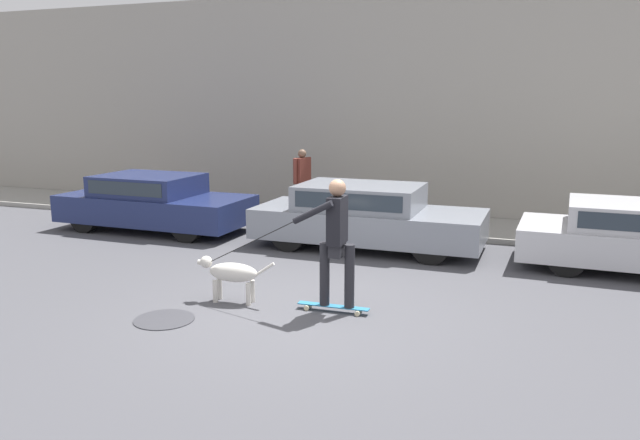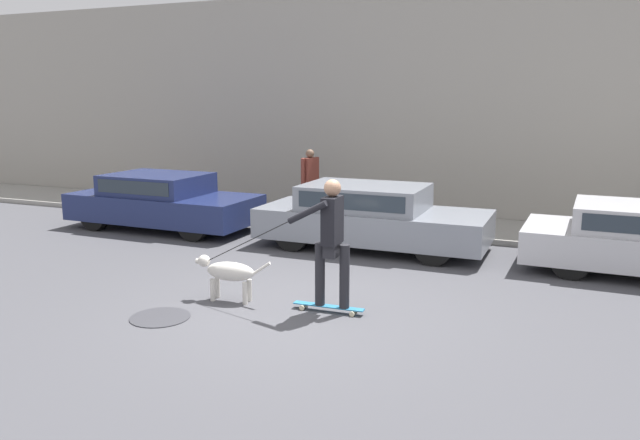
# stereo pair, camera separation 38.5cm
# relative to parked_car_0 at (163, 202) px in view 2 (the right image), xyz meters

# --- Properties ---
(ground_plane) EXTENTS (36.00, 36.00, 0.00)m
(ground_plane) POSITION_rel_parked_car_0_xyz_m (5.13, -3.81, -0.60)
(ground_plane) COLOR #47474C
(back_wall) EXTENTS (32.00, 0.30, 5.31)m
(back_wall) POSITION_rel_parked_car_0_xyz_m (5.13, 3.52, 2.06)
(back_wall) COLOR #9E998E
(back_wall) RESTS_ON ground_plane
(sidewalk_curb) EXTENTS (30.00, 2.21, 0.12)m
(sidewalk_curb) POSITION_rel_parked_car_0_xyz_m (5.13, 2.24, -0.54)
(sidewalk_curb) COLOR gray
(sidewalk_curb) RESTS_ON ground_plane
(parked_car_0) EXTENTS (4.17, 1.85, 1.21)m
(parked_car_0) POSITION_rel_parked_car_0_xyz_m (0.00, 0.00, 0.00)
(parked_car_0) COLOR black
(parked_car_0) RESTS_ON ground_plane
(parked_car_1) EXTENTS (4.34, 1.77, 1.22)m
(parked_car_1) POSITION_rel_parked_car_0_xyz_m (4.80, -0.00, 0.01)
(parked_car_1) COLOR black
(parked_car_1) RESTS_ON ground_plane
(dog) EXTENTS (1.16, 0.32, 0.64)m
(dog) POSITION_rel_parked_car_0_xyz_m (3.93, -3.78, -0.18)
(dog) COLOR beige
(dog) RESTS_ON ground_plane
(skateboarder) EXTENTS (2.36, 0.55, 1.81)m
(skateboarder) POSITION_rel_parked_car_0_xyz_m (5.44, -3.66, 0.44)
(skateboarder) COLOR beige
(skateboarder) RESTS_ON ground_plane
(pedestrian_with_bag) EXTENTS (0.33, 0.69, 1.58)m
(pedestrian_with_bag) POSITION_rel_parked_car_0_xyz_m (2.76, 1.82, 0.39)
(pedestrian_with_bag) COLOR brown
(pedestrian_with_bag) RESTS_ON sidewalk_curb
(manhole_cover) EXTENTS (0.79, 0.79, 0.01)m
(manhole_cover) POSITION_rel_parked_car_0_xyz_m (3.45, -4.74, -0.59)
(manhole_cover) COLOR #38383D
(manhole_cover) RESTS_ON ground_plane
(fire_hydrant) EXTENTS (0.18, 0.18, 0.69)m
(fire_hydrant) POSITION_rel_parked_car_0_xyz_m (-2.19, 0.89, -0.24)
(fire_hydrant) COLOR red
(fire_hydrant) RESTS_ON ground_plane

